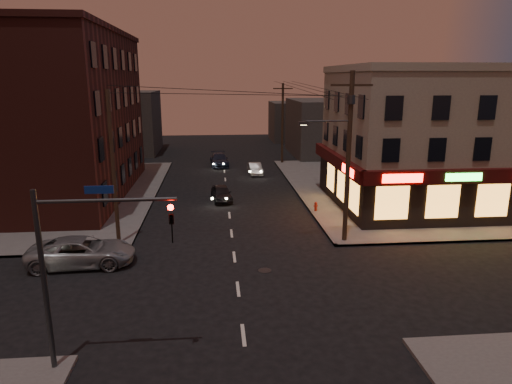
{
  "coord_description": "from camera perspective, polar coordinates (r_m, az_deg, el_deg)",
  "views": [
    {
      "loc": [
        -0.94,
        -19.87,
        9.78
      ],
      "look_at": [
        1.41,
        6.11,
        3.2
      ],
      "focal_mm": 32.0,
      "sensor_mm": 36.0,
      "label": 1
    }
  ],
  "objects": [
    {
      "name": "sidewalk_ne",
      "position": [
        44.32,
        20.27,
        0.61
      ],
      "size": [
        24.0,
        28.0,
        0.15
      ],
      "primitive_type": "cube",
      "color": "#514F4C",
      "rests_on": "ground"
    },
    {
      "name": "suv_cross",
      "position": [
        26.17,
        -20.92,
        -6.97
      ],
      "size": [
        5.6,
        2.77,
        1.53
      ],
      "primitive_type": "imported",
      "rotation": [
        0.0,
        0.0,
        1.61
      ],
      "color": "gray",
      "rests_on": "ground"
    },
    {
      "name": "utility_pole_main",
      "position": [
        27.08,
        11.28,
        5.35
      ],
      "size": [
        4.2,
        0.44,
        10.0
      ],
      "color": "#382619",
      "rests_on": "sidewalk_ne"
    },
    {
      "name": "sedan_mid",
      "position": [
        47.24,
        -0.14,
        2.93
      ],
      "size": [
        1.44,
        3.63,
        1.18
      ],
      "primitive_type": "imported",
      "rotation": [
        0.0,
        0.0,
        0.06
      ],
      "color": "gray",
      "rests_on": "ground"
    },
    {
      "name": "ground",
      "position": [
        22.17,
        -2.26,
        -12.03
      ],
      "size": [
        120.0,
        120.0,
        0.0
      ],
      "primitive_type": "plane",
      "color": "black",
      "rests_on": "ground"
    },
    {
      "name": "bg_building_ne_a",
      "position": [
        60.1,
        9.33,
        7.97
      ],
      "size": [
        10.0,
        12.0,
        7.0
      ],
      "primitive_type": "cube",
      "color": "#3F3D3A",
      "rests_on": "ground"
    },
    {
      "name": "bg_building_nw",
      "position": [
        63.3,
        -16.32,
        8.35
      ],
      "size": [
        9.0,
        10.0,
        8.0
      ],
      "primitive_type": "cube",
      "color": "#3F3D3A",
      "rests_on": "ground"
    },
    {
      "name": "brick_apartment",
      "position": [
        41.29,
        -24.63,
        8.54
      ],
      "size": [
        12.0,
        20.0,
        13.0
      ],
      "primitive_type": "cube",
      "color": "#4B1D18",
      "rests_on": "sidewalk_nw"
    },
    {
      "name": "pizza_building",
      "position": [
        37.6,
        21.67,
        6.39
      ],
      "size": [
        15.85,
        12.85,
        10.5
      ],
      "color": "tan",
      "rests_on": "sidewalk_ne"
    },
    {
      "name": "utility_pole_west",
      "position": [
        27.5,
        -17.4,
        2.75
      ],
      "size": [
        0.24,
        0.24,
        9.0
      ],
      "primitive_type": "cylinder",
      "color": "#382619",
      "rests_on": "sidewalk_nw"
    },
    {
      "name": "sedan_far",
      "position": [
        51.96,
        -4.61,
        4.04
      ],
      "size": [
        2.2,
        4.88,
        1.39
      ],
      "primitive_type": "imported",
      "rotation": [
        0.0,
        0.0,
        0.05
      ],
      "color": "#192032",
      "rests_on": "ground"
    },
    {
      "name": "fire_hydrant",
      "position": [
        34.05,
        7.47,
        -1.75
      ],
      "size": [
        0.3,
        0.3,
        0.68
      ],
      "rotation": [
        0.0,
        0.0,
        0.18
      ],
      "color": "maroon",
      "rests_on": "sidewalk_ne"
    },
    {
      "name": "traffic_signal",
      "position": [
        16.02,
        -21.78,
        -7.45
      ],
      "size": [
        4.49,
        0.32,
        6.47
      ],
      "color": "#333538",
      "rests_on": "ground"
    },
    {
      "name": "sedan_near",
      "position": [
        37.16,
        -4.34,
        -0.14
      ],
      "size": [
        1.9,
        3.84,
        1.26
      ],
      "primitive_type": "imported",
      "rotation": [
        0.0,
        0.0,
        0.12
      ],
      "color": "black",
      "rests_on": "ground"
    },
    {
      "name": "sidewalk_nw",
      "position": [
        43.55,
        -28.08,
        -0.42
      ],
      "size": [
        24.0,
        28.0,
        0.15
      ],
      "primitive_type": "cube",
      "color": "#514F4C",
      "rests_on": "ground"
    },
    {
      "name": "utility_pole_far",
      "position": [
        52.7,
        3.33,
        8.54
      ],
      "size": [
        0.26,
        0.26,
        9.0
      ],
      "primitive_type": "cylinder",
      "color": "#382619",
      "rests_on": "sidewalk_ne"
    },
    {
      "name": "bg_building_ne_b",
      "position": [
        73.34,
        5.06,
        8.79
      ],
      "size": [
        8.0,
        8.0,
        6.0
      ],
      "primitive_type": "cube",
      "color": "#3F3D3A",
      "rests_on": "ground"
    }
  ]
}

